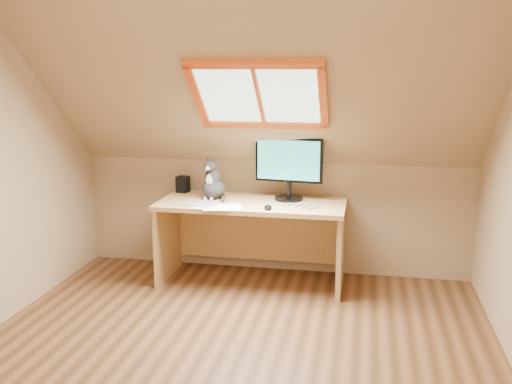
# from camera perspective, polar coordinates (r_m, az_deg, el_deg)

# --- Properties ---
(ground) EXTENTS (3.50, 3.50, 0.00)m
(ground) POSITION_cam_1_polar(r_m,az_deg,el_deg) (3.78, -2.79, -16.51)
(ground) COLOR brown
(ground) RESTS_ON ground
(room_shell) EXTENTS (3.52, 3.52, 2.41)m
(room_shell) POSITION_cam_1_polar(r_m,az_deg,el_deg) (3.25, -3.44, 5.38)
(room_shell) COLOR tan
(room_shell) RESTS_ON ground
(desk) EXTENTS (1.57, 0.69, 0.72)m
(desk) POSITION_cam_1_polar(r_m,az_deg,el_deg) (4.94, -0.27, -3.28)
(desk) COLOR #DFB46A
(desk) RESTS_ON ground
(monitor) EXTENTS (0.58, 0.25, 0.53)m
(monitor) POSITION_cam_1_polar(r_m,az_deg,el_deg) (4.83, 3.32, 2.78)
(monitor) COLOR black
(monitor) RESTS_ON desk
(cat) EXTENTS (0.26, 0.29, 0.37)m
(cat) POSITION_cam_1_polar(r_m,az_deg,el_deg) (4.92, -4.30, 0.87)
(cat) COLOR #383432
(cat) RESTS_ON desk
(desk_speaker) EXTENTS (0.11, 0.11, 0.15)m
(desk_speaker) POSITION_cam_1_polar(r_m,az_deg,el_deg) (5.21, -7.32, 0.78)
(desk_speaker) COLOR black
(desk_speaker) RESTS_ON desk
(graphics_tablet) EXTENTS (0.32, 0.26, 0.01)m
(graphics_tablet) POSITION_cam_1_polar(r_m,az_deg,el_deg) (4.74, -5.54, -1.17)
(graphics_tablet) COLOR #B2B2B7
(graphics_tablet) RESTS_ON desk
(mouse) EXTENTS (0.07, 0.12, 0.03)m
(mouse) POSITION_cam_1_polar(r_m,az_deg,el_deg) (4.54, 1.22, -1.54)
(mouse) COLOR black
(mouse) RESTS_ON desk
(papers) EXTENTS (0.35, 0.30, 0.01)m
(papers) POSITION_cam_1_polar(r_m,az_deg,el_deg) (4.61, -3.25, -1.55)
(papers) COLOR white
(papers) RESTS_ON desk
(cables) EXTENTS (0.51, 0.26, 0.01)m
(cables) POSITION_cam_1_polar(r_m,az_deg,el_deg) (4.65, 3.48, -1.42)
(cables) COLOR silver
(cables) RESTS_ON desk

